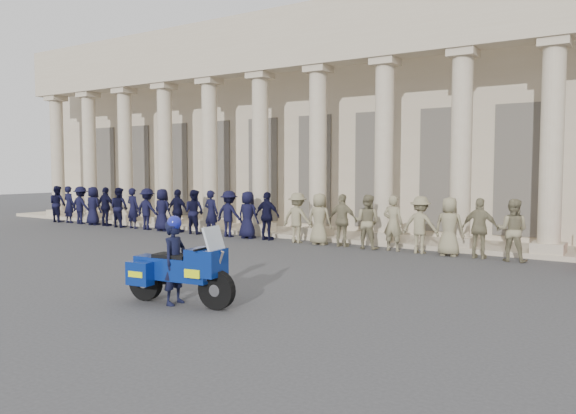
{
  "coord_description": "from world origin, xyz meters",
  "views": [
    {
      "loc": [
        9.09,
        -9.72,
        2.63
      ],
      "look_at": [
        1.01,
        2.52,
        1.6
      ],
      "focal_mm": 35.0,
      "sensor_mm": 36.0,
      "label": 1
    }
  ],
  "objects": [
    {
      "name": "rider",
      "position": [
        1.4,
        -2.02,
        0.86
      ],
      "size": [
        0.46,
        0.64,
        1.72
      ],
      "rotation": [
        0.0,
        0.0,
        1.7
      ],
      "color": "black",
      "rests_on": "ground"
    },
    {
      "name": "ground",
      "position": [
        0.0,
        0.0,
        0.0
      ],
      "size": [
        90.0,
        90.0,
        0.0
      ],
      "primitive_type": "plane",
      "color": "#3B3B3D",
      "rests_on": "ground"
    },
    {
      "name": "building",
      "position": [
        -0.0,
        14.74,
        4.52
      ],
      "size": [
        40.0,
        12.5,
        9.0
      ],
      "color": "#B9A88B",
      "rests_on": "ground"
    },
    {
      "name": "officer_rank",
      "position": [
        -4.7,
        6.78,
        0.88
      ],
      "size": [
        21.81,
        0.67,
        1.76
      ],
      "color": "black",
      "rests_on": "ground"
    },
    {
      "name": "motorcycle",
      "position": [
        1.53,
        -2.0,
        0.67
      ],
      "size": [
        2.41,
        1.06,
        1.55
      ],
      "rotation": [
        0.0,
        0.0,
        0.13
      ],
      "color": "black",
      "rests_on": "ground"
    }
  ]
}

